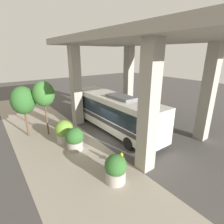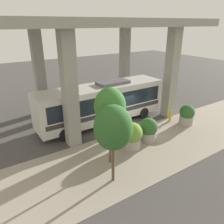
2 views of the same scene
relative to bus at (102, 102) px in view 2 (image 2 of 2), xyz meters
The scene contains 10 objects.
ground_plane 3.36m from the bus, 154.28° to the right, with size 80.00×80.00×0.00m, color #474442.
sidewalk_strip 5.92m from the bus, 167.72° to the right, with size 6.00×40.00×0.02m.
overpass 5.72m from the bus, 37.91° to the right, with size 9.40×17.63×8.49m.
bus is the anchor object (origin of this frame).
fire_hydrant 6.16m from the bus, 121.89° to the right, with size 0.45×0.22×1.09m.
planter_front 4.88m from the bus, behind, with size 1.49×1.49×1.90m.
planter_middle 4.87m from the bus, 165.03° to the right, with size 1.36×1.36×1.78m.
planter_back 7.37m from the bus, 125.90° to the right, with size 1.27×1.27×1.73m.
street_tree_near 6.32m from the bus, 153.93° to the left, with size 1.83×1.83×4.89m.
street_tree_far 7.87m from the bus, 153.68° to the left, with size 2.00×2.00×4.50m.
Camera 2 is at (-12.70, 10.07, 8.21)m, focal length 35.00 mm.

